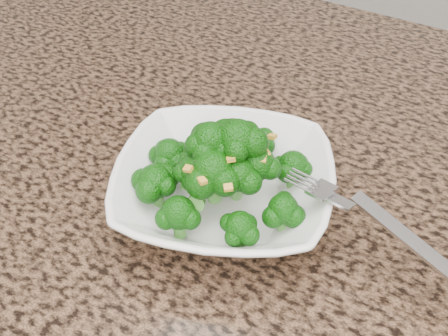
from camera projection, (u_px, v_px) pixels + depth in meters
The scene contains 5 objects.
granite_counter at pixel (324, 289), 0.49m from camera, with size 1.64×1.04×0.03m, color brown.
bowl at pixel (224, 188), 0.53m from camera, with size 0.21×0.21×0.05m, color white.
broccoli_pile at pixel (224, 140), 0.50m from camera, with size 0.18×0.18×0.06m, color #0F5309, non-canonical shape.
garlic_topping at pixel (224, 107), 0.47m from camera, with size 0.11×0.11×0.01m, color gold, non-canonical shape.
fork at pixel (345, 204), 0.47m from camera, with size 0.19×0.03×0.01m, color silver, non-canonical shape.
Camera 1 is at (0.08, -0.01, 1.29)m, focal length 45.00 mm.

